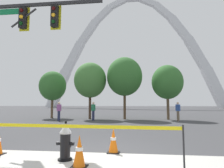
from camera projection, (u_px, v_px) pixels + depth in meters
ground_plane at (99, 155)px, 5.71m from camera, size 240.00×240.00×0.00m
fire_hydrant at (65, 142)px, 5.21m from camera, size 0.46×0.48×0.99m
caution_tape_barrier at (55, 135)px, 4.86m from camera, size 5.94×0.34×0.99m
traffic_cone_mid_sidewalk at (79, 151)px, 4.62m from camera, size 0.36×0.36×0.73m
traffic_cone_curb_edge at (113, 141)px, 5.97m from camera, size 0.36×0.36×0.73m
traffic_signal_gantry at (16, 41)px, 8.50m from camera, size 5.02×0.44×6.00m
monument_arch at (133, 56)px, 71.17m from camera, size 62.15×3.04×40.53m
tree_far_left at (53, 86)px, 20.81m from camera, size 2.73×2.73×4.78m
tree_left_mid at (90, 80)px, 19.59m from camera, size 3.10×3.10×5.43m
tree_center_left at (125, 77)px, 19.31m from camera, size 3.36×3.36×5.88m
tree_center_right at (167, 82)px, 18.72m from camera, size 2.87×2.87×5.02m
pedestrian_walking_left at (59, 111)px, 16.94m from camera, size 0.35×0.22×1.59m
pedestrian_standing_center at (178, 111)px, 16.95m from camera, size 0.38×0.39×1.59m
pedestrian_walking_right at (93, 111)px, 17.58m from camera, size 0.39×0.37×1.59m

